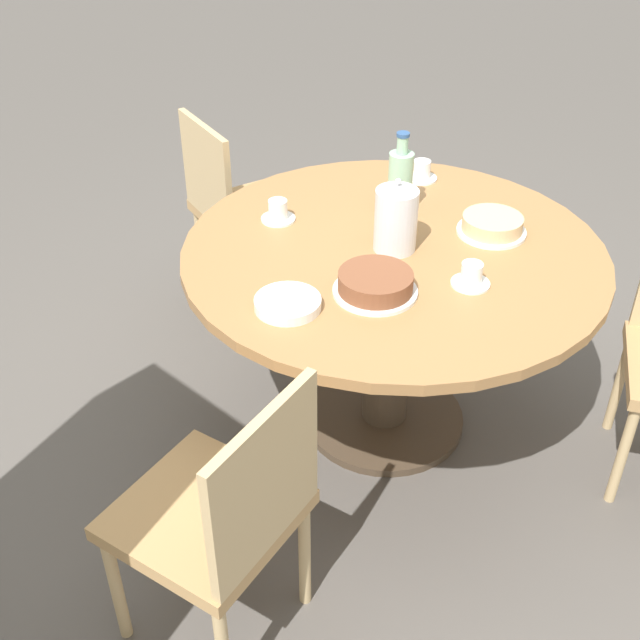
{
  "coord_description": "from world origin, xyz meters",
  "views": [
    {
      "loc": [
        -1.32,
        1.77,
        2.01
      ],
      "look_at": [
        0.0,
        0.34,
        0.63
      ],
      "focal_mm": 45.0,
      "sensor_mm": 36.0,
      "label": 1
    }
  ],
  "objects_px": {
    "cake_second": "(492,225)",
    "cake_main": "(375,284)",
    "chair_b": "(223,514)",
    "chair_a": "(240,207)",
    "cup_b": "(471,276)",
    "cup_a": "(278,212)",
    "water_bottle": "(400,180)",
    "cup_c": "(422,172)",
    "coffee_pot": "(398,218)"
  },
  "relations": [
    {
      "from": "chair_a",
      "to": "cup_c",
      "type": "height_order",
      "value": "chair_a"
    },
    {
      "from": "cake_main",
      "to": "cup_c",
      "type": "bearing_deg",
      "value": -62.64
    },
    {
      "from": "cake_main",
      "to": "coffee_pot",
      "type": "bearing_deg",
      "value": -64.42
    },
    {
      "from": "chair_a",
      "to": "cup_c",
      "type": "xyz_separation_m",
      "value": [
        -0.71,
        -0.27,
        0.29
      ]
    },
    {
      "from": "cake_main",
      "to": "cup_c",
      "type": "xyz_separation_m",
      "value": [
        0.36,
        -0.7,
        -0.0
      ]
    },
    {
      "from": "water_bottle",
      "to": "cake_second",
      "type": "relative_size",
      "value": 1.25
    },
    {
      "from": "cake_second",
      "to": "cake_main",
      "type": "bearing_deg",
      "value": 84.6
    },
    {
      "from": "chair_b",
      "to": "cup_c",
      "type": "height_order",
      "value": "chair_b"
    },
    {
      "from": "water_bottle",
      "to": "cup_a",
      "type": "distance_m",
      "value": 0.42
    },
    {
      "from": "cake_main",
      "to": "cup_c",
      "type": "relative_size",
      "value": 2.14
    },
    {
      "from": "cup_a",
      "to": "cup_b",
      "type": "height_order",
      "value": "same"
    },
    {
      "from": "chair_a",
      "to": "chair_b",
      "type": "height_order",
      "value": "same"
    },
    {
      "from": "chair_b",
      "to": "cup_a",
      "type": "distance_m",
      "value": 1.09
    },
    {
      "from": "water_bottle",
      "to": "cup_a",
      "type": "bearing_deg",
      "value": 51.38
    },
    {
      "from": "water_bottle",
      "to": "cup_c",
      "type": "bearing_deg",
      "value": -69.32
    },
    {
      "from": "water_bottle",
      "to": "cake_main",
      "type": "distance_m",
      "value": 0.52
    },
    {
      "from": "chair_b",
      "to": "cake_second",
      "type": "distance_m",
      "value": 1.28
    },
    {
      "from": "cake_second",
      "to": "cup_b",
      "type": "distance_m",
      "value": 0.33
    },
    {
      "from": "cup_b",
      "to": "cup_a",
      "type": "bearing_deg",
      "value": 8.4
    },
    {
      "from": "chair_a",
      "to": "cup_a",
      "type": "relative_size",
      "value": 7.38
    },
    {
      "from": "coffee_pot",
      "to": "water_bottle",
      "type": "xyz_separation_m",
      "value": [
        0.15,
        -0.2,
        0.01
      ]
    },
    {
      "from": "cake_second",
      "to": "cup_c",
      "type": "height_order",
      "value": "cup_c"
    },
    {
      "from": "chair_b",
      "to": "cup_c",
      "type": "distance_m",
      "value": 1.52
    },
    {
      "from": "chair_a",
      "to": "water_bottle",
      "type": "distance_m",
      "value": 0.9
    },
    {
      "from": "chair_b",
      "to": "cake_main",
      "type": "height_order",
      "value": "chair_b"
    },
    {
      "from": "coffee_pot",
      "to": "cup_b",
      "type": "xyz_separation_m",
      "value": [
        -0.29,
        0.02,
        -0.08
      ]
    },
    {
      "from": "chair_b",
      "to": "chair_a",
      "type": "bearing_deg",
      "value": -144.22
    },
    {
      "from": "coffee_pot",
      "to": "cup_c",
      "type": "bearing_deg",
      "value": -61.72
    },
    {
      "from": "chair_a",
      "to": "water_bottle",
      "type": "xyz_separation_m",
      "value": [
        -0.81,
        -0.01,
        0.38
      ]
    },
    {
      "from": "water_bottle",
      "to": "cake_second",
      "type": "distance_m",
      "value": 0.34
    },
    {
      "from": "coffee_pot",
      "to": "cup_c",
      "type": "distance_m",
      "value": 0.53
    },
    {
      "from": "cake_second",
      "to": "cup_c",
      "type": "xyz_separation_m",
      "value": [
        0.41,
        -0.17,
        0.0
      ]
    },
    {
      "from": "cup_c",
      "to": "chair_a",
      "type": "bearing_deg",
      "value": 20.38
    },
    {
      "from": "coffee_pot",
      "to": "cake_second",
      "type": "distance_m",
      "value": 0.34
    },
    {
      "from": "chair_b",
      "to": "coffee_pot",
      "type": "bearing_deg",
      "value": -176.78
    },
    {
      "from": "water_bottle",
      "to": "cup_b",
      "type": "xyz_separation_m",
      "value": [
        -0.44,
        0.22,
        -0.09
      ]
    },
    {
      "from": "chair_a",
      "to": "cake_second",
      "type": "bearing_deg",
      "value": -160.02
    },
    {
      "from": "chair_a",
      "to": "cup_b",
      "type": "distance_m",
      "value": 1.3
    },
    {
      "from": "cake_main",
      "to": "cup_b",
      "type": "xyz_separation_m",
      "value": [
        -0.18,
        -0.23,
        -0.0
      ]
    },
    {
      "from": "water_bottle",
      "to": "chair_a",
      "type": "bearing_deg",
      "value": 0.62
    },
    {
      "from": "chair_b",
      "to": "water_bottle",
      "type": "relative_size",
      "value": 3.02
    },
    {
      "from": "coffee_pot",
      "to": "water_bottle",
      "type": "relative_size",
      "value": 0.85
    },
    {
      "from": "water_bottle",
      "to": "cake_second",
      "type": "height_order",
      "value": "water_bottle"
    },
    {
      "from": "cup_b",
      "to": "chair_b",
      "type": "bearing_deg",
      "value": 86.13
    },
    {
      "from": "chair_b",
      "to": "cake_second",
      "type": "xyz_separation_m",
      "value": [
        0.06,
        -1.24,
        0.29
      ]
    },
    {
      "from": "cake_main",
      "to": "cup_b",
      "type": "height_order",
      "value": "cup_b"
    },
    {
      "from": "chair_b",
      "to": "water_bottle",
      "type": "xyz_separation_m",
      "value": [
        0.38,
        -1.15,
        0.38
      ]
    },
    {
      "from": "chair_a",
      "to": "coffee_pot",
      "type": "xyz_separation_m",
      "value": [
        -0.96,
        0.19,
        0.37
      ]
    },
    {
      "from": "chair_a",
      "to": "water_bottle",
      "type": "bearing_deg",
      "value": -164.25
    },
    {
      "from": "chair_a",
      "to": "cake_main",
      "type": "bearing_deg",
      "value": 173.11
    }
  ]
}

